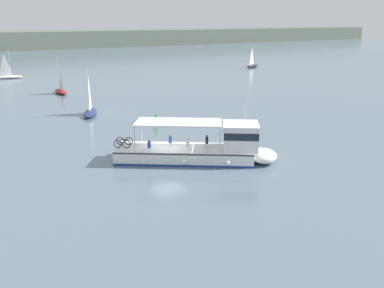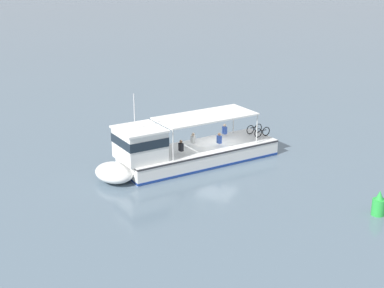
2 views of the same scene
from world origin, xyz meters
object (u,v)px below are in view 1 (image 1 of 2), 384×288
Objects in this scene: sailboat_near_port at (252,65)px; channel_buoy at (156,120)px; ferry_main at (205,149)px; sailboat_far_right at (90,111)px; sailboat_far_left at (61,90)px; sailboat_off_bow at (9,76)px.

channel_buoy is (-45.67, -39.58, 0.03)m from sailboat_near_port.
sailboat_far_right is (-2.00, 21.35, -0.47)m from ferry_main.
sailboat_near_port is at bearing 15.57° from sailboat_far_left.
sailboat_far_left reaches higher than ferry_main.
sailboat_far_left is at bearing 96.18° from channel_buoy.
sailboat_far_left is 26.23m from channel_buoy.
sailboat_off_bow is at bearing 170.42° from sailboat_near_port.
ferry_main is at bearing -84.66° from sailboat_far_right.
sailboat_near_port is at bearing 47.50° from ferry_main.
ferry_main is 2.25× the size of sailboat_far_left.
sailboat_near_port reaches higher than channel_buoy.
sailboat_off_bow is 52.76m from sailboat_near_port.
sailboat_off_bow is at bearing 93.00° from sailboat_far_right.
sailboat_off_bow is (-4.08, 61.10, -0.47)m from ferry_main.
sailboat_near_port is (48.49, 13.51, 0.00)m from sailboat_far_left.
sailboat_far_left reaches higher than channel_buoy.
sailboat_far_right is at bearing -148.20° from sailboat_near_port.
sailboat_far_left is 3.86× the size of channel_buoy.
sailboat_off_bow reaches higher than channel_buoy.
ferry_main is 2.25× the size of sailboat_off_bow.
sailboat_off_bow reaches higher than ferry_main.
sailboat_far_right is 9.62m from channel_buoy.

